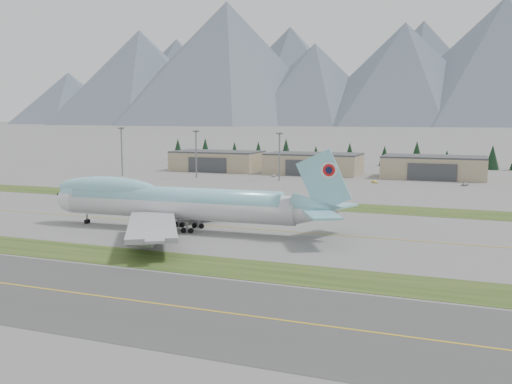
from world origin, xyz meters
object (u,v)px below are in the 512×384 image
at_px(hangar_center, 314,164).
at_px(hangar_right, 434,167).
at_px(boeing_747_freighter, 176,202).
at_px(hangar_left, 217,161).
at_px(service_vehicle_c, 465,186).
at_px(service_vehicle_a, 274,177).
at_px(service_vehicle_b, 375,183).

bearing_deg(hangar_center, hangar_right, 0.00).
relative_size(boeing_747_freighter, hangar_left, 1.72).
bearing_deg(boeing_747_freighter, hangar_center, 89.51).
bearing_deg(service_vehicle_c, hangar_left, -166.81).
bearing_deg(service_vehicle_a, boeing_747_freighter, -78.03).
bearing_deg(hangar_center, service_vehicle_b, -40.07).
distance_m(service_vehicle_a, service_vehicle_c, 89.59).
distance_m(service_vehicle_b, service_vehicle_c, 38.11).
bearing_deg(service_vehicle_c, service_vehicle_b, -150.08).
bearing_deg(service_vehicle_b, hangar_left, 101.67).
bearing_deg(service_vehicle_b, hangar_center, 80.20).
relative_size(boeing_747_freighter, hangar_center, 1.72).
bearing_deg(boeing_747_freighter, service_vehicle_a, 95.90).
bearing_deg(boeing_747_freighter, service_vehicle_c, 59.49).
xyz_separation_m(hangar_left, service_vehicle_a, (40.36, -20.89, -5.39)).
xyz_separation_m(boeing_747_freighter, hangar_center, (-5.97, 157.82, -1.80)).
bearing_deg(hangar_left, service_vehicle_c, -12.10).
relative_size(hangar_right, service_vehicle_c, 10.92).
xyz_separation_m(hangar_left, hangar_right, (115.00, 0.00, 0.00)).
bearing_deg(service_vehicle_a, hangar_center, 58.39).
bearing_deg(service_vehicle_c, boeing_747_freighter, -92.56).
bearing_deg(hangar_left, service_vehicle_a, -27.36).
height_order(service_vehicle_b, service_vehicle_c, service_vehicle_c).
xyz_separation_m(boeing_747_freighter, service_vehicle_b, (30.73, 126.95, -7.19)).
bearing_deg(service_vehicle_a, service_vehicle_c, -1.01).
bearing_deg(service_vehicle_b, service_vehicle_c, -55.10).
xyz_separation_m(boeing_747_freighter, service_vehicle_a, (-20.61, 136.93, -7.19)).
bearing_deg(hangar_right, service_vehicle_a, -164.36).
relative_size(hangar_left, service_vehicle_c, 10.92).
bearing_deg(hangar_right, hangar_center, 180.00).
height_order(hangar_left, hangar_center, same).
relative_size(hangar_center, hangar_right, 1.00).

